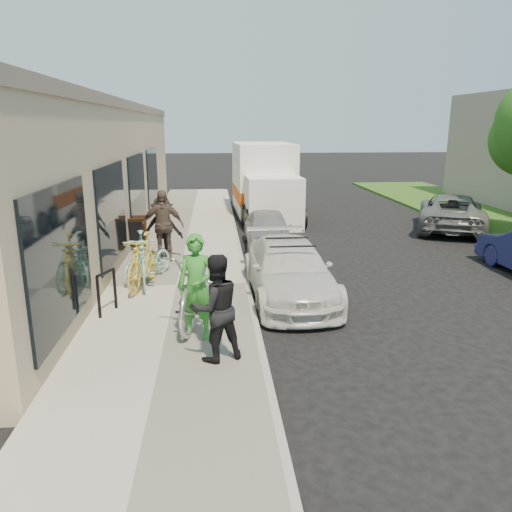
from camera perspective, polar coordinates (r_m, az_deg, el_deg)
name	(u,v)px	position (r m, az deg, el deg)	size (l,w,h in m)	color
ground	(286,346)	(8.42, 3.47, -10.23)	(120.00, 120.00, 0.00)	black
sidewalk	(177,288)	(11.14, -9.04, -3.64)	(3.00, 34.00, 0.15)	#ACA89B
curb	(247,287)	(11.13, -1.04, -3.52)	(0.12, 34.00, 0.13)	#9D9790
storefront	(77,174)	(16.13, -19.79, 8.79)	(3.60, 20.00, 4.22)	tan
bike_rack	(107,288)	(9.63, -16.71, -3.51)	(0.26, 0.54, 0.81)	black
sandwich_board	(136,233)	(14.34, -13.60, 2.54)	(0.57, 0.58, 0.93)	black
sedan_white	(289,270)	(10.53, 3.79, -1.62)	(1.77, 4.12, 1.22)	silver
sedan_silver	(268,230)	(14.75, 1.35, 3.04)	(1.33, 3.32, 1.13)	gray
moving_truck	(265,185)	(19.97, 1.00, 8.16)	(2.36, 5.89, 2.86)	white
far_car_gray	(451,212)	(18.68, 21.42, 4.70)	(2.09, 4.53, 1.26)	#5B5E60
tandem_bike	(198,284)	(8.96, -6.60, -3.17)	(0.88, 2.52, 1.32)	silver
woman_rider	(197,287)	(8.12, -6.79, -3.54)	(0.63, 0.42, 1.74)	#338C2E
man_standing	(216,308)	(7.35, -4.65, -5.93)	(0.79, 0.61, 1.62)	black
cruiser_bike_a	(142,259)	(11.15, -12.88, -0.34)	(0.54, 1.91, 1.15)	#89CCBC
cruiser_bike_b	(148,260)	(11.53, -12.22, -0.48)	(0.59, 1.68, 0.88)	#89CCBC
cruiser_bike_c	(143,261)	(10.98, -12.75, -0.56)	(0.54, 1.91, 1.15)	gold
bystander_a	(163,228)	(13.31, -10.60, 3.21)	(1.04, 0.60, 1.60)	black
bystander_b	(163,225)	(13.01, -10.62, 3.46)	(1.07, 0.45, 1.83)	brown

